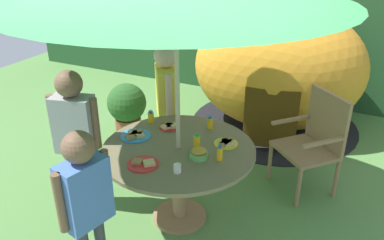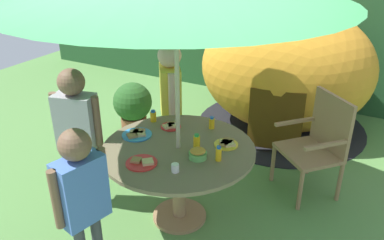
% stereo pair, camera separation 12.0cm
% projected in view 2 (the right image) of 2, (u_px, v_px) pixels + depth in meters
% --- Properties ---
extents(ground_plane, '(10.00, 10.00, 0.02)m').
position_uv_depth(ground_plane, '(180.00, 218.00, 3.51)').
color(ground_plane, '#548442').
extents(hedge_backdrop, '(9.00, 0.70, 1.89)m').
position_uv_depth(hedge_backdrop, '(292.00, 33.00, 5.83)').
color(hedge_backdrop, '#234C28').
rests_on(hedge_backdrop, ground_plane).
extents(garden_table, '(1.26, 1.26, 0.72)m').
position_uv_depth(garden_table, '(179.00, 162.00, 3.26)').
color(garden_table, '#93704C').
rests_on(garden_table, ground_plane).
extents(wooden_chair, '(0.71, 0.70, 0.98)m').
position_uv_depth(wooden_chair, '(318.00, 141.00, 3.67)').
color(wooden_chair, '#93704C').
rests_on(wooden_chair, ground_plane).
extents(dome_tent, '(2.50, 2.50, 1.57)m').
position_uv_depth(dome_tent, '(286.00, 69.00, 4.83)').
color(dome_tent, orange).
rests_on(dome_tent, ground_plane).
extents(potted_plant, '(0.47, 0.47, 0.69)m').
position_uv_depth(potted_plant, '(133.00, 107.00, 4.75)').
color(potted_plant, brown).
rests_on(potted_plant, ground_plane).
extents(child_in_yellow_shirt, '(0.36, 0.40, 1.36)m').
position_uv_depth(child_in_yellow_shirt, '(170.00, 92.00, 3.89)').
color(child_in_yellow_shirt, '#3F3F47').
rests_on(child_in_yellow_shirt, ground_plane).
extents(child_in_grey_shirt, '(0.44, 0.27, 1.32)m').
position_uv_depth(child_in_grey_shirt, '(77.00, 122.00, 3.33)').
color(child_in_grey_shirt, brown).
rests_on(child_in_grey_shirt, ground_plane).
extents(child_in_blue_shirt, '(0.25, 0.41, 1.23)m').
position_uv_depth(child_in_blue_shirt, '(81.00, 190.00, 2.55)').
color(child_in_blue_shirt, '#3F3F47').
rests_on(child_in_blue_shirt, ground_plane).
extents(snack_bowl, '(0.14, 0.14, 0.08)m').
position_uv_depth(snack_bowl, '(198.00, 154.00, 3.03)').
color(snack_bowl, '#66B259').
rests_on(snack_bowl, garden_table).
extents(plate_mid_right, '(0.26, 0.26, 0.03)m').
position_uv_depth(plate_mid_right, '(137.00, 134.00, 3.38)').
color(plate_mid_right, '#338CD8').
rests_on(plate_mid_right, garden_table).
extents(plate_mid_left, '(0.20, 0.20, 0.03)m').
position_uv_depth(plate_mid_left, '(226.00, 144.00, 3.23)').
color(plate_mid_left, yellow).
rests_on(plate_mid_left, garden_table).
extents(plate_far_right, '(0.18, 0.18, 0.03)m').
position_uv_depth(plate_far_right, '(171.00, 126.00, 3.52)').
color(plate_far_right, red).
rests_on(plate_far_right, garden_table).
extents(plate_back_edge, '(0.24, 0.24, 0.03)m').
position_uv_depth(plate_back_edge, '(142.00, 162.00, 2.97)').
color(plate_back_edge, red).
rests_on(plate_back_edge, garden_table).
extents(juice_bottle_near_left, '(0.05, 0.05, 0.12)m').
position_uv_depth(juice_bottle_near_left, '(219.00, 154.00, 2.99)').
color(juice_bottle_near_left, yellow).
rests_on(juice_bottle_near_left, garden_table).
extents(juice_bottle_near_right, '(0.06, 0.06, 0.13)m').
position_uv_depth(juice_bottle_near_right, '(197.00, 142.00, 3.15)').
color(juice_bottle_near_right, yellow).
rests_on(juice_bottle_near_right, garden_table).
extents(juice_bottle_far_left, '(0.05, 0.05, 0.11)m').
position_uv_depth(juice_bottle_far_left, '(212.00, 123.00, 3.49)').
color(juice_bottle_far_left, yellow).
rests_on(juice_bottle_far_left, garden_table).
extents(juice_bottle_center_front, '(0.06, 0.06, 0.11)m').
position_uv_depth(juice_bottle_center_front, '(153.00, 116.00, 3.62)').
color(juice_bottle_center_front, yellow).
rests_on(juice_bottle_center_front, garden_table).
extents(cup_near, '(0.06, 0.06, 0.07)m').
position_uv_depth(cup_near, '(175.00, 168.00, 2.86)').
color(cup_near, white).
rests_on(cup_near, garden_table).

